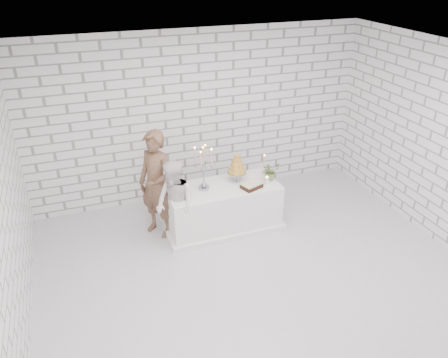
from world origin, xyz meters
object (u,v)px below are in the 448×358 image
at_px(groom, 157,185).
at_px(croquembouche, 237,167).
at_px(cake_table, 223,207).
at_px(bride, 175,204).
at_px(candelabra, 204,168).

distance_m(groom, croquembouche, 1.31).
height_order(cake_table, groom, groom).
distance_m(bride, candelabra, 0.70).
height_order(cake_table, bride, bride).
relative_size(cake_table, groom, 1.02).
bearing_deg(cake_table, bride, -167.91).
distance_m(candelabra, croquembouche, 0.61).
relative_size(bride, candelabra, 1.89).
bearing_deg(cake_table, croquembouche, 22.40).
bearing_deg(groom, bride, -10.86).
height_order(cake_table, croquembouche, croquembouche).
xyz_separation_m(candelabra, croquembouche, (0.59, 0.10, -0.12)).
distance_m(cake_table, bride, 0.91).
distance_m(cake_table, croquembouche, 0.69).
height_order(bride, candelabra, candelabra).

